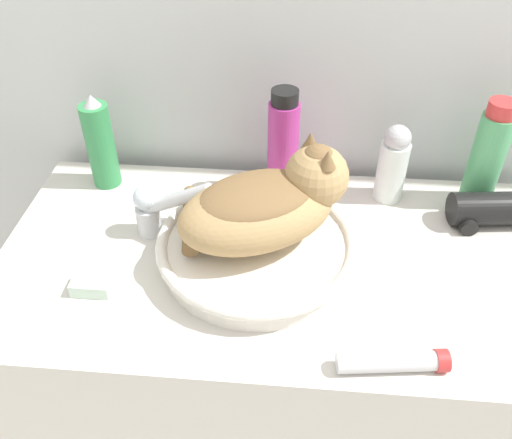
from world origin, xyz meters
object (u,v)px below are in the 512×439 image
object	(u,v)px
lotion_bottle_white	(393,163)
soap_bar	(92,285)
spray_bottle_trigger	(100,144)
shampoo_bottle_tall	(283,146)
hair_dryer	(494,209)
mouthwash_bottle	(488,156)
cat	(267,202)
faucet	(156,207)
cream_tube	(394,362)

from	to	relation	value
lotion_bottle_white	soap_bar	world-z (taller)	lotion_bottle_white
spray_bottle_trigger	lotion_bottle_white	size ratio (longest dim) A/B	1.23
shampoo_bottle_tall	hair_dryer	size ratio (longest dim) A/B	1.17
mouthwash_bottle	spray_bottle_trigger	world-z (taller)	mouthwash_bottle
mouthwash_bottle	soap_bar	size ratio (longest dim) A/B	3.40
soap_bar	mouthwash_bottle	bearing A→B (deg)	23.93
mouthwash_bottle	soap_bar	xyz separation A→B (m)	(-0.68, -0.30, -0.09)
lotion_bottle_white	hair_dryer	xyz separation A→B (m)	(0.19, -0.06, -0.05)
hair_dryer	soap_bar	xyz separation A→B (m)	(-0.69, -0.24, -0.02)
mouthwash_bottle	hair_dryer	xyz separation A→B (m)	(0.02, -0.06, -0.08)
shampoo_bottle_tall	soap_bar	world-z (taller)	shampoo_bottle_tall
cat	hair_dryer	world-z (taller)	cat
faucet	mouthwash_bottle	size ratio (longest dim) A/B	0.71
faucet	soap_bar	distance (m)	0.17
lotion_bottle_white	hair_dryer	distance (m)	0.20
cream_tube	cat	bearing A→B (deg)	132.24
mouthwash_bottle	lotion_bottle_white	world-z (taller)	mouthwash_bottle
lotion_bottle_white	shampoo_bottle_tall	bearing A→B (deg)	180.00
cat	cream_tube	xyz separation A→B (m)	(0.20, -0.22, -0.11)
lotion_bottle_white	hair_dryer	world-z (taller)	lotion_bottle_white
shampoo_bottle_tall	soap_bar	xyz separation A→B (m)	(-0.29, -0.30, -0.10)
shampoo_bottle_tall	cream_tube	bearing A→B (deg)	-66.37
shampoo_bottle_tall	cream_tube	world-z (taller)	shampoo_bottle_tall
cream_tube	faucet	bearing A→B (deg)	146.99
spray_bottle_trigger	cat	bearing A→B (deg)	-29.54
shampoo_bottle_tall	spray_bottle_trigger	bearing A→B (deg)	-180.00
spray_bottle_trigger	soap_bar	distance (m)	0.32
cat	cream_tube	bearing A→B (deg)	-75.34
mouthwash_bottle	hair_dryer	distance (m)	0.10
faucet	lotion_bottle_white	world-z (taller)	lotion_bottle_white
spray_bottle_trigger	shampoo_bottle_tall	world-z (taller)	shampoo_bottle_tall
hair_dryer	shampoo_bottle_tall	bearing A→B (deg)	164.59
faucet	spray_bottle_trigger	bearing A→B (deg)	148.49
hair_dryer	soap_bar	distance (m)	0.73
cat	soap_bar	xyz separation A→B (m)	(-0.28, -0.11, -0.11)
spray_bottle_trigger	soap_bar	world-z (taller)	spray_bottle_trigger
spray_bottle_trigger	shampoo_bottle_tall	xyz separation A→B (m)	(0.36, 0.00, 0.02)
faucet	cream_tube	xyz separation A→B (m)	(0.40, -0.26, -0.05)
faucet	spray_bottle_trigger	world-z (taller)	spray_bottle_trigger
mouthwash_bottle	faucet	bearing A→B (deg)	-165.56
cat	soap_bar	distance (m)	0.32
mouthwash_bottle	hair_dryer	world-z (taller)	mouthwash_bottle
faucet	cream_tube	world-z (taller)	faucet
cat	hair_dryer	xyz separation A→B (m)	(0.42, 0.13, -0.09)
mouthwash_bottle	cream_tube	xyz separation A→B (m)	(-0.20, -0.41, -0.09)
cat	faucet	size ratio (longest dim) A/B	2.01
mouthwash_bottle	lotion_bottle_white	bearing A→B (deg)	180.00
faucet	cream_tube	distance (m)	0.47
spray_bottle_trigger	lotion_bottle_white	world-z (taller)	spray_bottle_trigger
lotion_bottle_white	soap_bar	distance (m)	0.59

